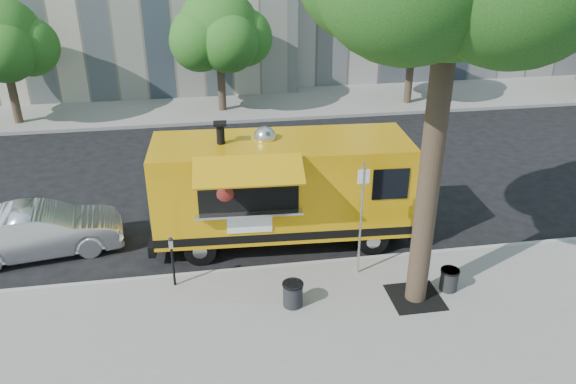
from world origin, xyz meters
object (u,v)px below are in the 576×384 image
Objects in this scene: far_tree_c at (414,28)px; sedan at (41,231)px; food_truck at (281,187)px; parking_meter at (172,256)px; far_tree_a at (1,39)px; sign_post at (361,213)px; trash_bin_left at (293,293)px; far_tree_b at (219,30)px; trash_bin_right at (449,279)px.

sedan is at bearing -141.78° from far_tree_c.
food_truck reaches higher than sedan.
food_truck reaches higher than parking_meter.
far_tree_a reaches higher than sign_post.
far_tree_a is 9.01× the size of trash_bin_left.
far_tree_b reaches higher than sedan.
parking_meter is 0.18× the size of food_truck.
far_tree_a is 15.50m from food_truck.
far_tree_c is at bearing -60.65° from sedan.
parking_meter is at bearing 177.48° from sign_post.
far_tree_b is 1.83× the size of sign_post.
far_tree_a is 12.25m from sedan.
trash_bin_left is at bearing -150.31° from sign_post.
far_tree_c is 3.90× the size of parking_meter.
food_truck reaches higher than trash_bin_right.
far_tree_b is 4.12× the size of parking_meter.
trash_bin_right is (1.95, -1.06, -1.40)m from sign_post.
food_truck is 13.20× the size of trash_bin_right.
far_tree_b reaches higher than trash_bin_left.
trash_bin_left is at bearing -128.66° from sedan.
far_tree_a is 1.79× the size of sign_post.
trash_bin_right is at bearing -28.54° from sign_post.
sign_post is 5.05× the size of trash_bin_left.
far_tree_c is 8.77× the size of trash_bin_left.
food_truck is (2.91, 1.92, 0.68)m from parking_meter.
parking_meter is 4.23m from sedan.
parking_meter reaches higher than trash_bin_right.
trash_bin_right is at bearing -47.84° from far_tree_a.
far_tree_b is at bearing 92.63° from trash_bin_left.
food_truck is (-1.64, 2.12, -0.19)m from sign_post.
sign_post is 4.64m from parking_meter.
far_tree_a is at bearing 129.83° from sign_post.
sedan is at bearing 179.60° from food_truck.
sedan is (3.48, -11.34, -3.09)m from far_tree_a.
far_tree_a is at bearing 117.15° from parking_meter.
far_tree_a is 20.39m from trash_bin_right.
far_tree_a is at bearing 133.27° from food_truck.
food_truck is (-8.09, -11.83, -2.06)m from far_tree_c.
trash_bin_left is (2.70, -1.25, -0.51)m from parking_meter.
far_tree_a is 0.74× the size of food_truck.
food_truck is at bearing -49.80° from far_tree_a.
far_tree_b is 10.02× the size of trash_bin_right.
sign_post is at bearing -79.85° from far_tree_b.
trash_bin_right is (4.50, -15.31, -3.39)m from far_tree_b.
food_truck is (9.91, -11.73, -2.12)m from far_tree_a.
sedan is (-8.07, 2.51, -1.16)m from sign_post.
trash_bin_left is at bearing -24.88° from parking_meter.
far_tree_a is 15.59m from parking_meter.
trash_bin_left is at bearing -90.70° from food_truck.
far_tree_a reaches higher than far_tree_c.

